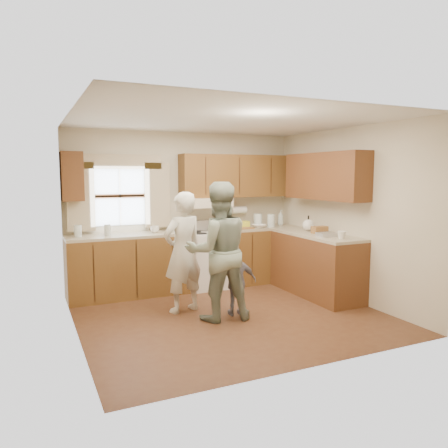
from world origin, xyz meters
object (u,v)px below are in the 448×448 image
woman_left (183,252)px  woman_right (218,251)px  stove (209,259)px  child (237,282)px

woman_left → woman_right: woman_right is taller
stove → woman_left: bearing=-127.6°
stove → child: 1.50m
woman_right → stove: bearing=-99.7°
stove → woman_right: size_ratio=0.62×
woman_left → woman_right: 0.57m
woman_right → child: (0.28, 0.04, -0.43)m
woman_right → child: 0.51m
child → stove: bearing=-89.6°
stove → woman_right: 1.65m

